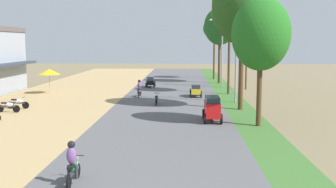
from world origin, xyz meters
name	(u,v)px	position (x,y,z in m)	size (l,w,h in m)	color
parked_motorbike_fourth	(8,106)	(-11.86, 19.59, 0.55)	(1.80, 0.54, 0.94)	black
parked_motorbike_fifth	(18,102)	(-11.85, 21.35, 0.55)	(1.80, 0.54, 0.94)	black
vendor_umbrella	(49,72)	(-12.42, 30.65, 2.31)	(2.20, 2.20, 2.52)	#99999E
median_tree_nearest	(261,34)	(6.00, 15.45, 5.79)	(3.62, 3.62, 8.02)	#4C351E
median_tree_second	(243,6)	(5.72, 21.65, 8.02)	(4.67, 4.67, 10.96)	#4C351E
median_tree_third	(230,16)	(5.83, 31.10, 7.86)	(3.55, 3.55, 9.48)	#4C351E
median_tree_fourth	(220,26)	(5.83, 42.01, 7.28)	(4.02, 4.02, 9.62)	#4C351E
median_tree_fifth	(214,29)	(5.59, 47.88, 7.19)	(3.22, 3.22, 8.65)	#4C351E
streetlamp_near	(236,53)	(5.80, 25.36, 4.39)	(3.16, 0.20, 7.49)	gray
streetlamp_mid	(222,47)	(5.80, 38.14, 4.68)	(3.16, 0.20, 8.05)	gray
streetlamp_far	(214,49)	(5.80, 51.30, 4.27)	(3.16, 0.20, 7.25)	gray
utility_pole_near	(247,46)	(8.31, 35.76, 4.90)	(1.80, 0.20, 9.42)	brown
car_van_red	(212,107)	(3.17, 16.64, 1.02)	(1.19, 2.41, 1.67)	red
car_sedan_yellow	(196,90)	(2.44, 28.86, 0.74)	(1.10, 2.26, 1.19)	gold
car_hatchback_black	(151,81)	(-2.60, 36.97, 0.75)	(1.04, 2.00, 1.23)	black
motorbike_ahead_second	(73,164)	(-2.80, 4.59, 0.86)	(0.54, 1.80, 1.66)	black
motorbike_ahead_third	(156,99)	(-1.01, 23.75, 0.57)	(0.54, 1.80, 0.94)	black
motorbike_ahead_fourth	(139,89)	(-2.97, 28.59, 0.86)	(0.54, 1.80, 1.66)	black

